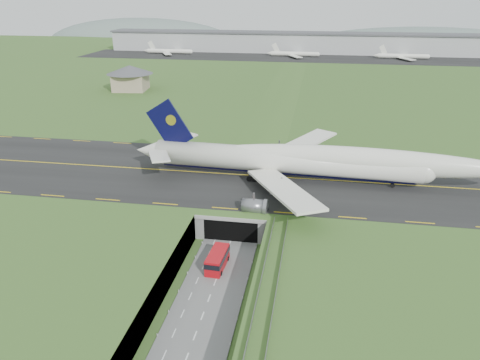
# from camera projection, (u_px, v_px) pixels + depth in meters

# --- Properties ---
(ground) EXTENTS (900.00, 900.00, 0.00)m
(ground) POSITION_uv_depth(u_px,v_px,m) (223.00, 261.00, 96.06)
(ground) COLOR #305020
(ground) RESTS_ON ground
(airfield_deck) EXTENTS (800.00, 800.00, 6.00)m
(airfield_deck) POSITION_uv_depth(u_px,v_px,m) (223.00, 248.00, 94.93)
(airfield_deck) COLOR gray
(airfield_deck) RESTS_ON ground
(trench_road) EXTENTS (12.00, 75.00, 0.20)m
(trench_road) POSITION_uv_depth(u_px,v_px,m) (216.00, 281.00, 89.17)
(trench_road) COLOR slate
(trench_road) RESTS_ON ground
(taxiway) EXTENTS (800.00, 44.00, 0.18)m
(taxiway) POSITION_uv_depth(u_px,v_px,m) (248.00, 175.00, 123.90)
(taxiway) COLOR black
(taxiway) RESTS_ON airfield_deck
(tunnel_portal) EXTENTS (17.00, 22.30, 6.00)m
(tunnel_portal) POSITION_uv_depth(u_px,v_px,m) (237.00, 211.00, 110.06)
(tunnel_portal) COLOR gray
(tunnel_portal) RESTS_ON ground
(guideway) EXTENTS (3.00, 53.00, 7.05)m
(guideway) POSITION_uv_depth(u_px,v_px,m) (267.00, 302.00, 74.90)
(guideway) COLOR #A8A8A3
(guideway) RESTS_ON ground
(jumbo_jet) EXTENTS (95.80, 61.36, 20.32)m
(jumbo_jet) POSITION_uv_depth(u_px,v_px,m) (311.00, 161.00, 118.17)
(jumbo_jet) COLOR white
(jumbo_jet) RESTS_ON ground
(shuttle_tram) EXTENTS (3.58, 8.46, 3.37)m
(shuttle_tram) POSITION_uv_depth(u_px,v_px,m) (217.00, 260.00, 93.06)
(shuttle_tram) COLOR #B10B13
(shuttle_tram) RESTS_ON ground
(service_building) EXTENTS (24.66, 24.66, 12.10)m
(service_building) POSITION_uv_depth(u_px,v_px,m) (130.00, 76.00, 227.08)
(service_building) COLOR tan
(service_building) RESTS_ON ground
(cargo_terminal) EXTENTS (320.00, 67.00, 15.60)m
(cargo_terminal) POSITION_uv_depth(u_px,v_px,m) (300.00, 42.00, 364.30)
(cargo_terminal) COLOR #B2B2B2
(cargo_terminal) RESTS_ON ground
(distant_hills) EXTENTS (700.00, 91.00, 60.00)m
(distant_hills) POSITION_uv_depth(u_px,v_px,m) (368.00, 49.00, 480.37)
(distant_hills) COLOR slate
(distant_hills) RESTS_ON ground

